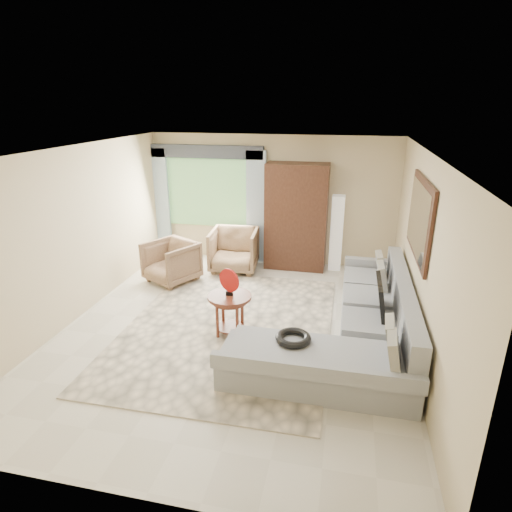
% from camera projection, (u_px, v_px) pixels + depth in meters
% --- Properties ---
extents(ground, '(6.00, 6.00, 0.00)m').
position_uv_depth(ground, '(235.00, 328.00, 6.41)').
color(ground, silver).
rests_on(ground, ground).
extents(area_rug, '(3.03, 4.02, 0.02)m').
position_uv_depth(area_rug, '(229.00, 327.00, 6.43)').
color(area_rug, '#F5E1C2').
rests_on(area_rug, ground).
extents(sectional_sofa, '(2.30, 3.46, 0.90)m').
position_uv_depth(sectional_sofa, '(358.00, 330.00, 5.79)').
color(sectional_sofa, gray).
rests_on(sectional_sofa, ground).
extents(tv_screen, '(0.14, 0.74, 0.48)m').
position_uv_depth(tv_screen, '(381.00, 297.00, 5.77)').
color(tv_screen, black).
rests_on(tv_screen, sectional_sofa).
extents(garden_hose, '(0.43, 0.43, 0.09)m').
position_uv_depth(garden_hose, '(293.00, 338.00, 5.11)').
color(garden_hose, black).
rests_on(garden_hose, sectional_sofa).
extents(coffee_table, '(0.62, 0.62, 0.62)m').
position_uv_depth(coffee_table, '(230.00, 314.00, 6.14)').
color(coffee_table, '#512415').
rests_on(coffee_table, ground).
extents(red_disc, '(0.32, 0.16, 0.34)m').
position_uv_depth(red_disc, '(229.00, 280.00, 5.96)').
color(red_disc, '#B31511').
rests_on(red_disc, coffee_table).
extents(armchair_left, '(1.13, 1.14, 0.77)m').
position_uv_depth(armchair_left, '(171.00, 262.00, 7.96)').
color(armchair_left, '#927450').
rests_on(armchair_left, ground).
extents(armchair_right, '(0.97, 0.99, 0.84)m').
position_uv_depth(armchair_right, '(234.00, 250.00, 8.48)').
color(armchair_right, '#997853').
rests_on(armchair_right, ground).
extents(potted_plant, '(0.66, 0.62, 0.59)m').
position_uv_depth(potted_plant, '(170.00, 249.00, 8.93)').
color(potted_plant, '#999999').
rests_on(potted_plant, ground).
extents(armoire, '(1.20, 0.55, 2.10)m').
position_uv_depth(armoire, '(296.00, 217.00, 8.44)').
color(armoire, '#321A10').
rests_on(armoire, ground).
extents(floor_lamp, '(0.24, 0.24, 1.50)m').
position_uv_depth(floor_lamp, '(337.00, 233.00, 8.43)').
color(floor_lamp, silver).
rests_on(floor_lamp, ground).
extents(window, '(1.80, 0.04, 1.40)m').
position_uv_depth(window, '(208.00, 193.00, 8.93)').
color(window, '#669E59').
rests_on(window, wall_back).
extents(curtain_left, '(0.40, 0.08, 2.30)m').
position_uv_depth(curtain_left, '(160.00, 203.00, 9.14)').
color(curtain_left, '#9EB7CC').
rests_on(curtain_left, ground).
extents(curtain_right, '(0.40, 0.08, 2.30)m').
position_uv_depth(curtain_right, '(256.00, 208.00, 8.72)').
color(curtain_right, '#9EB7CC').
rests_on(curtain_right, ground).
extents(valance, '(2.40, 0.12, 0.26)m').
position_uv_depth(valance, '(205.00, 152.00, 8.57)').
color(valance, '#1E232D').
rests_on(valance, wall_back).
extents(wall_mirror, '(0.05, 1.70, 1.05)m').
position_uv_depth(wall_mirror, '(420.00, 218.00, 5.64)').
color(wall_mirror, black).
rests_on(wall_mirror, wall_right).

